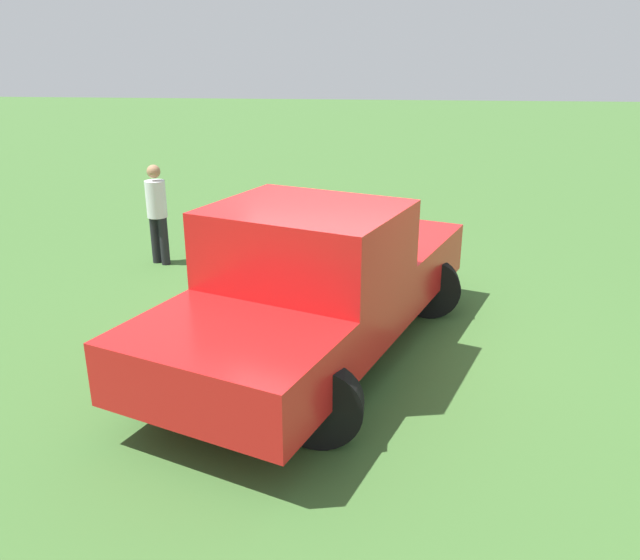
# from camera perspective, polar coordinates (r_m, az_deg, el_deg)

# --- Properties ---
(ground_plane) EXTENTS (80.00, 80.00, 0.00)m
(ground_plane) POSITION_cam_1_polar(r_m,az_deg,el_deg) (7.65, 1.58, -5.59)
(ground_plane) COLOR #3D662D
(pickup_truck) EXTENTS (3.54, 5.40, 1.81)m
(pickup_truck) POSITION_cam_1_polar(r_m,az_deg,el_deg) (6.90, -0.49, -0.07)
(pickup_truck) COLOR black
(pickup_truck) RESTS_ON ground_plane
(person_bystander) EXTENTS (0.43, 0.43, 1.63)m
(person_bystander) POSITION_cam_1_polar(r_m,az_deg,el_deg) (10.50, -14.53, 6.21)
(person_bystander) COLOR black
(person_bystander) RESTS_ON ground_plane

